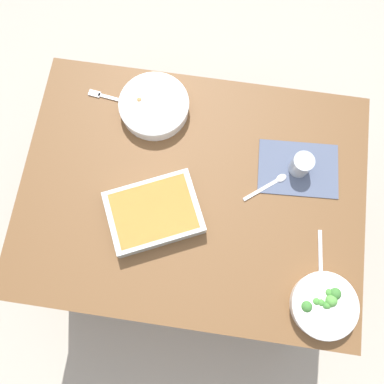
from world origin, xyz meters
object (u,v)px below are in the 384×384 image
(broccoli_bowl, at_px, (324,305))
(spoon_spare, at_px, (271,184))
(stew_bowl, at_px, (154,106))
(spoon_by_stew, at_px, (145,115))
(drink_cup, at_px, (301,165))
(baking_dish, at_px, (154,213))
(fork_on_table, at_px, (108,97))
(spoon_by_broccoli, at_px, (321,264))

(broccoli_bowl, xyz_separation_m, spoon_spare, (0.20, -0.38, -0.03))
(stew_bowl, distance_m, spoon_spare, 0.50)
(spoon_by_stew, bearing_deg, drink_cup, 167.87)
(broccoli_bowl, bearing_deg, baking_dish, -20.34)
(drink_cup, height_order, fork_on_table, drink_cup)
(broccoli_bowl, xyz_separation_m, spoon_by_broccoli, (0.01, -0.13, -0.03))
(spoon_by_stew, relative_size, fork_on_table, 0.81)
(spoon_by_stew, bearing_deg, baking_dish, 105.28)
(spoon_by_stew, relative_size, spoon_spare, 0.96)
(baking_dish, height_order, drink_cup, drink_cup)
(stew_bowl, distance_m, spoon_by_broccoli, 0.79)
(baking_dish, distance_m, fork_on_table, 0.48)
(stew_bowl, height_order, spoon_by_stew, stew_bowl)
(stew_bowl, xyz_separation_m, fork_on_table, (0.18, -0.02, -0.03))
(baking_dish, height_order, spoon_by_stew, baking_dish)
(spoon_by_broccoli, bearing_deg, spoon_by_stew, -33.60)
(baking_dish, relative_size, drink_cup, 4.29)
(broccoli_bowl, xyz_separation_m, spoon_by_stew, (0.68, -0.57, -0.03))
(broccoli_bowl, relative_size, spoon_by_broccoli, 1.21)
(drink_cup, bearing_deg, broccoli_bowl, 103.56)
(stew_bowl, relative_size, spoon_spare, 1.70)
(stew_bowl, height_order, drink_cup, drink_cup)
(spoon_by_broccoli, height_order, fork_on_table, spoon_by_broccoli)
(stew_bowl, xyz_separation_m, baking_dish, (-0.07, 0.39, 0.00))
(fork_on_table, bearing_deg, drink_cup, 166.24)
(spoon_by_stew, distance_m, spoon_by_broccoli, 0.80)
(drink_cup, height_order, spoon_spare, drink_cup)
(broccoli_bowl, distance_m, fork_on_table, 1.04)
(spoon_by_stew, relative_size, spoon_by_broccoli, 0.82)
(stew_bowl, height_order, broccoli_bowl, broccoli_bowl)
(broccoli_bowl, bearing_deg, spoon_spare, -62.52)
(spoon_by_stew, height_order, spoon_by_broccoli, same)
(stew_bowl, bearing_deg, drink_cup, 164.29)
(drink_cup, relative_size, fork_on_table, 0.48)
(stew_bowl, bearing_deg, spoon_by_stew, 41.71)
(spoon_by_stew, xyz_separation_m, spoon_by_broccoli, (-0.67, 0.44, 0.00))
(baking_dish, relative_size, fork_on_table, 2.05)
(drink_cup, relative_size, spoon_by_stew, 0.59)
(baking_dish, bearing_deg, broccoli_bowl, 159.66)
(drink_cup, bearing_deg, spoon_by_stew, -12.13)
(drink_cup, xyz_separation_m, spoon_by_broccoli, (-0.10, 0.32, -0.03))
(spoon_by_broccoli, distance_m, fork_on_table, 0.96)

